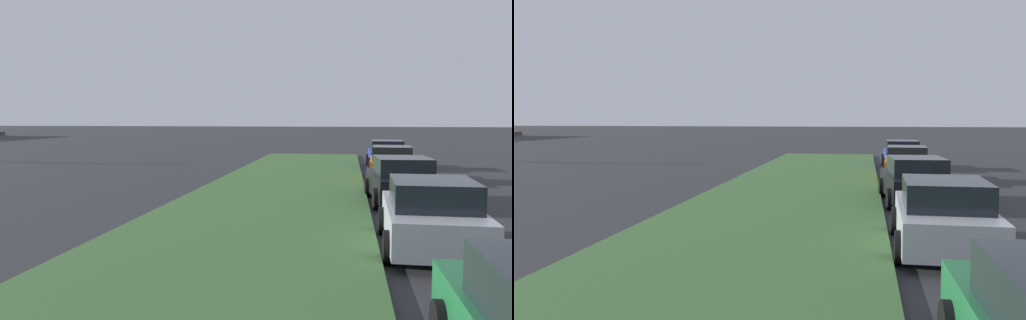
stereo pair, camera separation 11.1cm
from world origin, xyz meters
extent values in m
cube|color=#3D6633|center=(10.00, 6.66, 0.06)|extent=(60.00, 6.00, 0.12)
cube|color=#B2B5BA|center=(12.76, 2.60, 0.57)|extent=(4.34, 1.90, 0.70)
cube|color=black|center=(12.56, 2.60, 1.19)|extent=(2.24, 1.65, 0.55)
cylinder|color=black|center=(14.13, 3.46, 0.32)|extent=(0.64, 0.23, 0.64)
cylinder|color=black|center=(14.09, 1.66, 0.32)|extent=(0.64, 0.23, 0.64)
cylinder|color=black|center=(11.43, 3.53, 0.32)|extent=(0.64, 0.23, 0.64)
cylinder|color=black|center=(11.39, 1.73, 0.32)|extent=(0.64, 0.23, 0.64)
cube|color=black|center=(18.99, 2.62, 0.57)|extent=(4.40, 2.05, 0.70)
cube|color=black|center=(18.79, 2.61, 1.19)|extent=(2.29, 1.73, 0.55)
cylinder|color=black|center=(20.29, 3.60, 0.32)|extent=(0.65, 0.26, 0.64)
cylinder|color=black|center=(20.39, 1.80, 0.32)|extent=(0.65, 0.26, 0.64)
cylinder|color=black|center=(17.59, 3.44, 0.32)|extent=(0.65, 0.26, 0.64)
cylinder|color=black|center=(17.70, 1.64, 0.32)|extent=(0.65, 0.26, 0.64)
cube|color=orange|center=(25.57, 2.43, 0.57)|extent=(4.39, 2.02, 0.70)
cube|color=black|center=(25.38, 2.44, 1.19)|extent=(2.28, 1.71, 0.55)
cylinder|color=black|center=(26.97, 3.26, 0.32)|extent=(0.65, 0.25, 0.64)
cylinder|color=black|center=(26.88, 1.46, 0.32)|extent=(0.65, 0.25, 0.64)
cylinder|color=black|center=(24.27, 3.40, 0.32)|extent=(0.65, 0.25, 0.64)
cylinder|color=black|center=(24.18, 1.60, 0.32)|extent=(0.65, 0.25, 0.64)
cube|color=#23389E|center=(31.30, 2.27, 0.57)|extent=(4.30, 1.80, 0.70)
cube|color=black|center=(31.10, 2.27, 1.19)|extent=(2.20, 1.60, 0.55)
cylinder|color=black|center=(32.65, 3.17, 0.32)|extent=(0.64, 0.22, 0.64)
cylinder|color=black|center=(32.65, 1.37, 0.32)|extent=(0.64, 0.22, 0.64)
cylinder|color=black|center=(29.95, 3.17, 0.32)|extent=(0.64, 0.22, 0.64)
cylinder|color=black|center=(29.95, 1.37, 0.32)|extent=(0.64, 0.22, 0.64)
camera|label=1|loc=(1.04, 4.31, 2.74)|focal=39.08mm
camera|label=2|loc=(1.06, 4.20, 2.74)|focal=39.08mm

